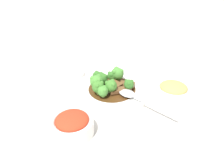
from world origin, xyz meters
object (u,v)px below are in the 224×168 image
object	(u,v)px
broccoli_floret_1	(103,91)
serving_spoon	(132,95)
beef_strip_1	(120,90)
side_bowl_appetizer	(173,91)
broccoli_floret_4	(97,81)
broccoli_floret_5	(102,78)
broccoli_floret_6	(112,76)
broccoli_floret_7	(111,86)
broccoli_floret_0	(98,87)
beef_strip_0	(127,84)
beef_strip_2	(113,84)
broccoli_floret_3	(129,84)
main_plate	(112,90)
broccoli_floret_8	(117,73)
sauce_dish	(76,74)
broccoli_floret_2	(97,76)
side_bowl_kimchi	(72,125)

from	to	relation	value
broccoli_floret_1	serving_spoon	size ratio (longest dim) A/B	0.19
beef_strip_1	serving_spoon	distance (m)	0.05
serving_spoon	side_bowl_appetizer	xyz separation A→B (m)	(0.14, -0.03, 0.00)
broccoli_floret_4	broccoli_floret_5	bearing A→B (deg)	36.72
broccoli_floret_6	broccoli_floret_1	bearing A→B (deg)	-128.70
beef_strip_1	broccoli_floret_5	xyz separation A→B (m)	(-0.04, 0.06, 0.02)
broccoli_floret_7	broccoli_floret_6	bearing A→B (deg)	65.15
broccoli_floret_0	broccoli_floret_7	world-z (taller)	same
broccoli_floret_4	broccoli_floret_7	world-z (taller)	broccoli_floret_4
beef_strip_0	beef_strip_2	world-z (taller)	beef_strip_2
broccoli_floret_3	broccoli_floret_7	world-z (taller)	broccoli_floret_7
main_plate	side_bowl_appetizer	xyz separation A→B (m)	(0.17, -0.11, 0.02)
broccoli_floret_8	serving_spoon	xyz separation A→B (m)	(-0.00, -0.12, -0.02)
main_plate	sauce_dish	bearing A→B (deg)	116.52
broccoli_floret_0	side_bowl_appetizer	size ratio (longest dim) A/B	0.42
main_plate	broccoli_floret_4	distance (m)	0.07
beef_strip_0	beef_strip_2	bearing A→B (deg)	157.44
broccoli_floret_2	broccoli_floret_4	world-z (taller)	broccoli_floret_4
serving_spoon	beef_strip_0	bearing A→B (deg)	75.57
beef_strip_1	broccoli_floret_4	world-z (taller)	broccoli_floret_4
sauce_dish	broccoli_floret_8	bearing A→B (deg)	-45.49
beef_strip_2	broccoli_floret_3	world-z (taller)	broccoli_floret_3
beef_strip_1	broccoli_floret_4	xyz separation A→B (m)	(-0.07, 0.04, 0.03)
broccoli_floret_0	broccoli_floret_7	distance (m)	0.04
broccoli_floret_5	broccoli_floret_6	world-z (taller)	broccoli_floret_5
broccoli_floret_3	broccoli_floret_4	world-z (taller)	broccoli_floret_4
side_bowl_kimchi	side_bowl_appetizer	bearing A→B (deg)	5.27
broccoli_floret_5	broccoli_floret_6	size ratio (longest dim) A/B	1.31
broccoli_floret_0	broccoli_floret_5	xyz separation A→B (m)	(0.03, 0.04, 0.00)
beef_strip_1	broccoli_floret_2	distance (m)	0.10
broccoli_floret_7	broccoli_floret_2	bearing A→B (deg)	104.68
serving_spoon	side_bowl_kimchi	bearing A→B (deg)	-162.76
broccoli_floret_4	side_bowl_appetizer	distance (m)	0.26
broccoli_floret_7	broccoli_floret_5	bearing A→B (deg)	103.13
broccoli_floret_1	broccoli_floret_0	bearing A→B (deg)	111.06
broccoli_floret_5	broccoli_floret_6	distance (m)	0.05
broccoli_floret_1	broccoli_floret_8	size ratio (longest dim) A/B	0.79
sauce_dish	broccoli_floret_1	bearing A→B (deg)	-80.01
main_plate	serving_spoon	distance (m)	0.09
broccoli_floret_2	broccoli_floret_6	xyz separation A→B (m)	(0.05, -0.01, -0.01)
beef_strip_0	broccoli_floret_0	world-z (taller)	broccoli_floret_0
main_plate	beef_strip_2	distance (m)	0.02
broccoli_floret_3	broccoli_floret_8	size ratio (longest dim) A/B	0.81
broccoli_floret_1	main_plate	bearing A→B (deg)	38.68
side_bowl_kimchi	broccoli_floret_3	bearing A→B (deg)	25.87
broccoli_floret_5	serving_spoon	distance (m)	0.12
beef_strip_2	broccoli_floret_4	distance (m)	0.07
main_plate	broccoli_floret_6	world-z (taller)	broccoli_floret_6
beef_strip_2	broccoli_floret_0	world-z (taller)	broccoli_floret_0
broccoli_floret_6	side_bowl_appetizer	distance (m)	0.22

